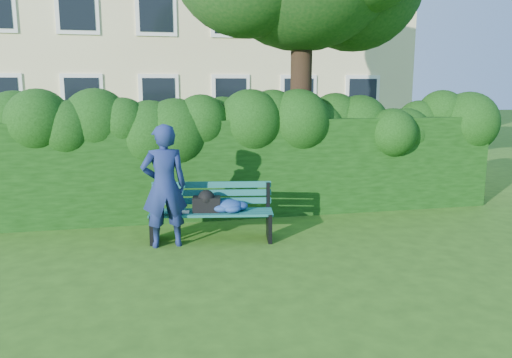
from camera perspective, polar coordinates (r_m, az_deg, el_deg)
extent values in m
plane|color=#2F5517|center=(7.54, 1.00, -7.93)|extent=(80.00, 80.00, 0.00)
cube|color=white|center=(17.49, -27.11, 8.08)|extent=(1.30, 0.08, 1.60)
cube|color=black|center=(17.45, -27.14, 8.08)|extent=(1.05, 0.04, 1.35)
cube|color=white|center=(17.05, -19.20, 8.61)|extent=(1.30, 0.08, 1.60)
cube|color=black|center=(17.01, -19.22, 8.61)|extent=(1.05, 0.04, 1.35)
cube|color=white|center=(16.95, -11.03, 8.98)|extent=(1.30, 0.08, 1.60)
cube|color=black|center=(16.91, -11.02, 8.98)|extent=(1.05, 0.04, 1.35)
cube|color=white|center=(17.18, -2.90, 9.18)|extent=(1.30, 0.08, 1.60)
cube|color=black|center=(17.15, -2.88, 9.18)|extent=(1.05, 0.04, 1.35)
cube|color=white|center=(17.74, 4.86, 9.19)|extent=(1.30, 0.08, 1.60)
cube|color=black|center=(17.71, 4.90, 9.19)|extent=(1.05, 0.04, 1.35)
cube|color=white|center=(18.60, 12.03, 9.06)|extent=(1.30, 0.08, 1.60)
cube|color=black|center=(18.56, 12.08, 9.06)|extent=(1.05, 0.04, 1.35)
cube|color=white|center=(17.22, -19.79, 17.95)|extent=(1.30, 0.08, 1.60)
cube|color=black|center=(17.18, -19.81, 17.97)|extent=(1.05, 0.04, 1.35)
cube|color=white|center=(17.12, -11.37, 18.39)|extent=(1.30, 0.08, 1.60)
cube|color=black|center=(17.08, -11.37, 18.41)|extent=(1.05, 0.04, 1.35)
cube|color=white|center=(17.35, -2.99, 18.46)|extent=(1.30, 0.08, 1.60)
cube|color=black|center=(17.31, -2.97, 18.48)|extent=(1.05, 0.04, 1.35)
cube|color=white|center=(17.91, 5.00, 18.19)|extent=(1.30, 0.08, 1.60)
cube|color=black|center=(17.87, 5.04, 18.20)|extent=(1.05, 0.04, 1.35)
cube|color=white|center=(18.75, 12.36, 17.64)|extent=(1.30, 0.08, 1.60)
cube|color=black|center=(18.72, 12.42, 17.65)|extent=(1.05, 0.04, 1.35)
cube|color=black|center=(9.43, -2.11, 1.42)|extent=(10.00, 1.00, 1.80)
cylinder|color=black|center=(10.65, 5.18, 11.08)|extent=(0.44, 0.44, 5.01)
cube|color=#0F4B40|center=(7.65, -5.16, -4.19)|extent=(1.90, 0.42, 0.04)
cube|color=#0F4B40|center=(7.77, -5.12, -3.96)|extent=(1.90, 0.42, 0.04)
cube|color=#0F4B40|center=(7.88, -5.09, -3.74)|extent=(1.90, 0.42, 0.04)
cube|color=#0F4B40|center=(8.00, -5.06, -3.53)|extent=(1.90, 0.42, 0.04)
cube|color=#0F4B40|center=(8.05, -5.06, -2.50)|extent=(1.88, 0.35, 0.10)
cube|color=#0F4B40|center=(8.03, -5.07, -1.58)|extent=(1.88, 0.35, 0.10)
cube|color=#0F4B40|center=(8.01, -5.08, -0.65)|extent=(1.88, 0.35, 0.10)
cube|color=black|center=(7.97, -11.61, -5.47)|extent=(0.14, 0.50, 0.44)
cube|color=black|center=(8.12, -11.45, -2.05)|extent=(0.07, 0.07, 0.45)
cube|color=black|center=(7.87, -11.72, -4.03)|extent=(0.13, 0.42, 0.05)
cube|color=black|center=(7.90, 1.50, -5.40)|extent=(0.14, 0.50, 0.44)
cube|color=black|center=(8.05, 1.37, -1.95)|extent=(0.07, 0.07, 0.45)
cube|color=black|center=(7.80, 1.54, -3.94)|extent=(0.13, 0.42, 0.05)
cube|color=white|center=(7.80, -8.31, -3.74)|extent=(0.20, 0.16, 0.02)
cube|color=black|center=(7.80, -5.67, -2.89)|extent=(0.46, 0.30, 0.23)
imported|color=navy|center=(7.54, -10.44, -0.81)|extent=(0.71, 0.50, 1.85)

